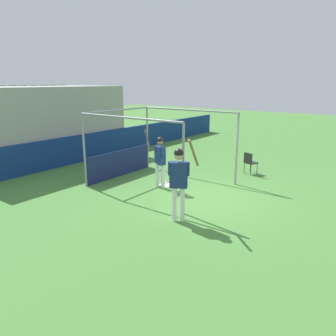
% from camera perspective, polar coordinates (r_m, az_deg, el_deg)
% --- Properties ---
extents(ground_plane, '(60.00, 60.00, 0.00)m').
position_cam_1_polar(ground_plane, '(10.19, 6.94, -5.17)').
color(ground_plane, '#477F38').
extents(outfield_wall, '(24.00, 0.12, 1.21)m').
position_cam_1_polar(outfield_wall, '(14.55, -17.10, 2.83)').
color(outfield_wall, navy).
rests_on(outfield_wall, ground).
extents(bleacher_section, '(7.05, 4.00, 3.29)m').
position_cam_1_polar(bleacher_section, '(16.08, -21.80, 7.27)').
color(bleacher_section, '#9E9E99').
rests_on(bleacher_section, ground).
extents(batting_cage, '(3.32, 4.04, 2.49)m').
position_cam_1_polar(batting_cage, '(11.73, -5.51, 3.39)').
color(batting_cage, gray).
rests_on(batting_cage, ground).
extents(home_plate, '(0.44, 0.44, 0.02)m').
position_cam_1_polar(home_plate, '(11.34, -0.27, -2.92)').
color(home_plate, white).
rests_on(home_plate, ground).
extents(player_batter, '(0.63, 0.96, 1.92)m').
position_cam_1_polar(player_batter, '(10.80, -1.46, 1.85)').
color(player_batter, white).
rests_on(player_batter, ground).
extents(player_waiting, '(0.67, 0.64, 2.17)m').
position_cam_1_polar(player_waiting, '(8.12, 1.92, -1.63)').
color(player_waiting, white).
rests_on(player_waiting, ground).
extents(folding_chair, '(0.52, 0.52, 0.84)m').
position_cam_1_polar(folding_chair, '(12.93, 14.02, 1.19)').
color(folding_chair, black).
rests_on(folding_chair, ground).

